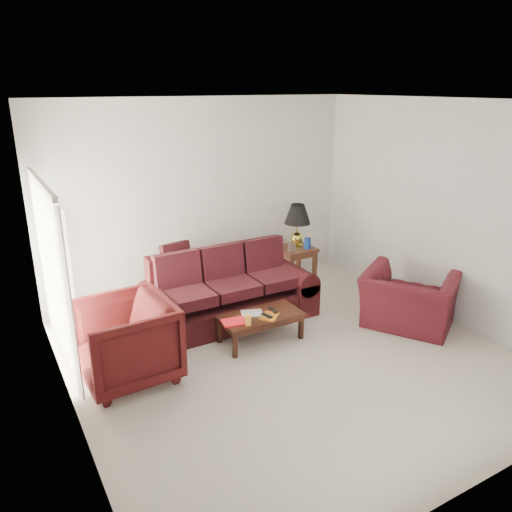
{
  "coord_description": "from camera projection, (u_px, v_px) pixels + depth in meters",
  "views": [
    {
      "loc": [
        -3.03,
        -4.45,
        3.16
      ],
      "look_at": [
        0.0,
        0.85,
        1.05
      ],
      "focal_mm": 35.0,
      "sensor_mm": 36.0,
      "label": 1
    }
  ],
  "objects": [
    {
      "name": "remote_b",
      "position": [
        273.0,
        310.0,
        6.43
      ],
      "size": [
        0.07,
        0.18,
        0.02
      ],
      "primitive_type": "cube",
      "rotation": [
        0.0,
        0.0,
        -0.1
      ],
      "color": "black",
      "rests_on": "coffee_table"
    },
    {
      "name": "magazine_white",
      "position": [
        252.0,
        313.0,
        6.39
      ],
      "size": [
        0.33,
        0.29,
        0.02
      ],
      "primitive_type": "cube",
      "rotation": [
        0.0,
        0.0,
        -0.38
      ],
      "color": "beige",
      "rests_on": "coffee_table"
    },
    {
      "name": "table_lamp",
      "position": [
        297.0,
        226.0,
        8.13
      ],
      "size": [
        0.54,
        0.54,
        0.71
      ],
      "primitive_type": null,
      "rotation": [
        0.0,
        0.0,
        -0.33
      ],
      "color": "gold",
      "rests_on": "end_table"
    },
    {
      "name": "remote_a",
      "position": [
        267.0,
        316.0,
        6.28
      ],
      "size": [
        0.08,
        0.17,
        0.02
      ],
      "primitive_type": "cube",
      "rotation": [
        0.0,
        0.0,
        0.22
      ],
      "color": "black",
      "rests_on": "coffee_table"
    },
    {
      "name": "end_table",
      "position": [
        295.0,
        265.0,
        8.3
      ],
      "size": [
        0.59,
        0.59,
        0.62
      ],
      "primitive_type": null,
      "rotation": [
        0.0,
        0.0,
        -0.03
      ],
      "color": "#4F2E1B",
      "rests_on": "ground"
    },
    {
      "name": "sofa",
      "position": [
        230.0,
        288.0,
        6.88
      ],
      "size": [
        2.44,
        1.14,
        0.98
      ],
      "primitive_type": null,
      "rotation": [
        0.0,
        0.0,
        0.04
      ],
      "color": "black",
      "rests_on": "ground"
    },
    {
      "name": "coffee_table",
      "position": [
        260.0,
        327.0,
        6.44
      ],
      "size": [
        1.1,
        0.62,
        0.37
      ],
      "primitive_type": null,
      "rotation": [
        0.0,
        0.0,
        0.09
      ],
      "color": "black",
      "rests_on": "ground"
    },
    {
      "name": "armchair_right",
      "position": [
        409.0,
        300.0,
        6.78
      ],
      "size": [
        1.5,
        1.55,
        0.77
      ],
      "primitive_type": "imported",
      "rotation": [
        0.0,
        0.0,
        2.12
      ],
      "color": "#3C0E15",
      "rests_on": "ground"
    },
    {
      "name": "magazine_red",
      "position": [
        234.0,
        322.0,
        6.16
      ],
      "size": [
        0.34,
        0.28,
        0.02
      ],
      "primitive_type": "cube",
      "rotation": [
        0.0,
        0.0,
        -0.17
      ],
      "color": "red",
      "rests_on": "coffee_table"
    },
    {
      "name": "clock",
      "position": [
        292.0,
        248.0,
        7.98
      ],
      "size": [
        0.13,
        0.05,
        0.13
      ],
      "primitive_type": "cube",
      "rotation": [
        0.0,
        0.0,
        0.05
      ],
      "color": "#B4B5B8",
      "rests_on": "end_table"
    },
    {
      "name": "floor_lamp",
      "position": [
        63.0,
        271.0,
        6.57
      ],
      "size": [
        0.35,
        0.35,
        1.65
      ],
      "primitive_type": null,
      "rotation": [
        0.0,
        0.0,
        -0.38
      ],
      "color": "white",
      "rests_on": "ground"
    },
    {
      "name": "yellow_glass",
      "position": [
        248.0,
        320.0,
        6.08
      ],
      "size": [
        0.08,
        0.08,
        0.13
      ],
      "primitive_type": "cylinder",
      "rotation": [
        0.0,
        0.0,
        -0.05
      ],
      "color": "#FAB237",
      "rests_on": "coffee_table"
    },
    {
      "name": "armchair_left",
      "position": [
        125.0,
        341.0,
        5.51
      ],
      "size": [
        1.07,
        1.05,
        0.93
      ],
      "primitive_type": "imported",
      "rotation": [
        0.0,
        0.0,
        -1.52
      ],
      "color": "#3C0E0E",
      "rests_on": "ground"
    },
    {
      "name": "blinds",
      "position": [
        53.0,
        277.0,
        5.69
      ],
      "size": [
        0.1,
        2.0,
        2.16
      ],
      "primitive_type": "cube",
      "color": "silver",
      "rests_on": "ground"
    },
    {
      "name": "floor",
      "position": [
        290.0,
        356.0,
        6.11
      ],
      "size": [
        5.0,
        5.0,
        0.0
      ],
      "primitive_type": "plane",
      "color": "beige",
      "rests_on": "ground"
    },
    {
      "name": "throw_pillow",
      "position": [
        176.0,
        258.0,
        7.29
      ],
      "size": [
        0.47,
        0.29,
        0.46
      ],
      "primitive_type": "cube",
      "rotation": [
        -0.21,
        0.0,
        0.17
      ],
      "color": "black",
      "rests_on": "sofa"
    },
    {
      "name": "blue_canister",
      "position": [
        307.0,
        243.0,
        8.11
      ],
      "size": [
        0.13,
        0.13,
        0.17
      ],
      "primitive_type": "cylinder",
      "rotation": [
        0.0,
        0.0,
        0.22
      ],
      "color": "#183D9D",
      "rests_on": "end_table"
    },
    {
      "name": "magazine_orange",
      "position": [
        269.0,
        316.0,
        6.31
      ],
      "size": [
        0.32,
        0.32,
        0.01
      ],
      "primitive_type": "cube",
      "rotation": [
        0.0,
        0.0,
        0.72
      ],
      "color": "#BA6815",
      "rests_on": "coffee_table"
    },
    {
      "name": "picture_frame",
      "position": [
        281.0,
        240.0,
        8.31
      ],
      "size": [
        0.14,
        0.16,
        0.05
      ],
      "primitive_type": "cube",
      "rotation": [
        1.36,
        0.0,
        0.07
      ],
      "color": "#AFAFB3",
      "rests_on": "end_table"
    }
  ]
}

